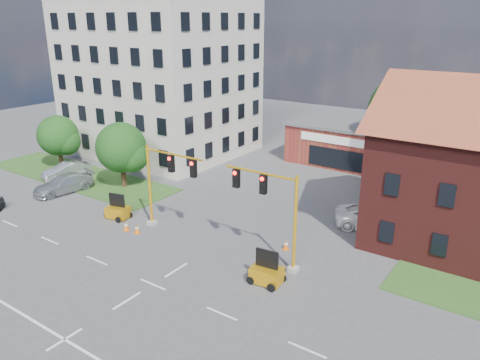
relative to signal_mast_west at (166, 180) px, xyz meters
The scene contains 19 objects.
ground 8.38m from the signal_mast_west, 54.01° to the right, with size 120.00×120.00×0.00m, color #49494C.
grass_verge_nw 16.61m from the signal_mast_west, 165.65° to the left, with size 22.00×6.00×0.08m, color #2B521E.
lane_markings 10.73m from the signal_mast_west, 64.17° to the right, with size 60.00×36.00×0.01m, color white, non-canonical shape.
office_block 23.21m from the signal_mast_west, 134.52° to the left, with size 18.40×15.40×20.60m.
brick_shop 24.44m from the signal_mast_west, 79.71° to the left, with size 12.40×8.40×4.30m.
tree_large 24.00m from the signal_mast_west, 61.90° to the left, with size 8.24×7.84×10.35m.
tree_nw_front 10.47m from the signal_mast_west, 154.06° to the left, with size 4.74×4.51×6.02m.
tree_nw_rear 20.10m from the signal_mast_west, 165.35° to the left, with size 4.33×4.12×5.43m.
signal_mast_west is the anchor object (origin of this frame).
signal_mast_east 8.71m from the signal_mast_west, ahead, with size 5.30×0.60×6.20m.
trailer_west 5.76m from the signal_mast_west, behind, with size 1.92×1.51×1.93m.
trailer_east 10.47m from the signal_mast_west, 12.13° to the right, with size 1.91×1.37×2.05m.
cone_a 4.71m from the signal_mast_west, 144.01° to the right, with size 0.40×0.40×0.70m.
cone_b 4.22m from the signal_mast_west, 130.82° to the right, with size 0.40×0.40×0.70m.
cone_c 10.64m from the signal_mast_west, ahead, with size 0.40×0.40×0.70m.
cone_d 9.56m from the signal_mast_west, 14.54° to the left, with size 0.40×0.40×0.70m.
pickup_white 15.65m from the signal_mast_west, 36.38° to the left, with size 2.77×6.01×1.67m, color white.
sedan_silver_front 16.84m from the signal_mast_west, 168.93° to the left, with size 1.59×4.55×1.50m, color #A8ABB0.
sedan_silver_rear 13.44m from the signal_mast_west, behind, with size 2.17×5.33×1.55m, color #A8ABB0.
Camera 1 is at (17.69, -16.64, 14.71)m, focal length 35.00 mm.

